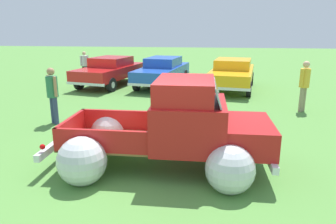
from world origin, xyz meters
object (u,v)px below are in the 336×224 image
Objects in this scene: spectator_2 at (53,92)px; show_car_2 at (232,73)px; show_car_1 at (162,71)px; spectator_1 at (304,83)px; lane_cone_0 at (109,125)px; show_car_0 at (110,70)px; vintage_pickup_truck at (177,133)px; spectator_0 at (85,64)px.

show_car_2 is at bearing 175.26° from spectator_2.
spectator_1 is (5.65, -4.27, 0.24)m from show_car_1.
spectator_2 reaches higher than show_car_2.
spectator_2 is 2.34m from lane_cone_0.
spectator_1 is at bearing 145.23° from spectator_2.
show_car_0 is 0.98× the size of show_car_1.
show_car_1 is 7.83× the size of lane_cone_0.
vintage_pickup_truck is 12.53m from spectator_0.
lane_cone_0 is at bearing 139.35° from vintage_pickup_truck.
lane_cone_0 is at bearing 29.41° from show_car_0.
spectator_0 is (-6.33, 10.81, 0.14)m from vintage_pickup_truck.
lane_cone_0 is (2.31, -7.52, -0.47)m from show_car_0.
vintage_pickup_truck is at bearing -2.15° from show_car_2.
vintage_pickup_truck is at bearing 94.95° from spectator_2.
vintage_pickup_truck is 9.16m from show_car_2.
show_car_1 is 7.21m from spectator_2.
spectator_0 is (-4.64, 1.38, 0.11)m from show_car_1.
vintage_pickup_truck is 2.59× the size of spectator_1.
spectator_2 reaches higher than show_car_0.
spectator_1 is at bearing 29.82° from lane_cone_0.
show_car_1 is at bearing 87.39° from lane_cone_0.
spectator_0 reaches higher than show_car_2.
lane_cone_0 is at bearing -18.66° from show_car_2.
spectator_1 is (3.96, 5.16, 0.27)m from vintage_pickup_truck.
vintage_pickup_truck is 6.51m from spectator_1.
vintage_pickup_truck is at bearing 159.98° from spectator_0.
show_car_0 is at bearing -139.91° from spectator_2.
show_car_2 is at bearing 62.49° from lane_cone_0.
vintage_pickup_truck is 0.96× the size of show_car_0.
show_car_0 is 6.10m from show_car_2.
spectator_1 is at bearing 76.18° from show_car_0.
show_car_1 is at bearing -88.54° from show_car_2.
show_car_1 is 3.46m from show_car_2.
lane_cone_0 is (2.04, -0.91, -0.69)m from spectator_2.
vintage_pickup_truck reaches higher than spectator_0.
show_car_1 is 2.83× the size of spectator_2.
spectator_0 is at bearing -97.49° from show_car_1.
spectator_1 is 1.03× the size of spectator_2.
show_car_0 is at bearing 114.76° from vintage_pickup_truck.
show_car_0 is (-4.35, 9.24, 0.03)m from vintage_pickup_truck.
spectator_0 is (-1.98, 1.57, 0.11)m from show_car_0.
show_car_2 is 4.43m from spectator_1.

